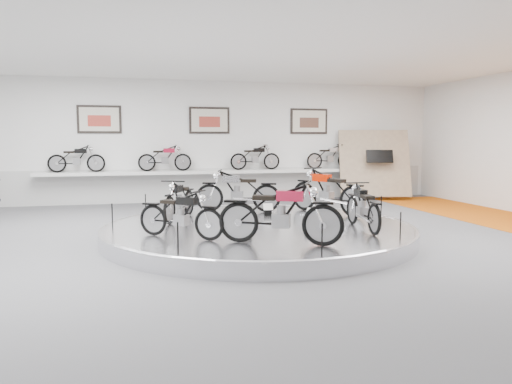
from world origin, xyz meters
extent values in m
plane|color=#565658|center=(0.00, 0.00, 0.00)|extent=(16.00, 16.00, 0.00)
plane|color=white|center=(0.00, 0.00, 4.00)|extent=(16.00, 16.00, 0.00)
plane|color=white|center=(0.00, 7.00, 2.00)|extent=(16.00, 0.00, 16.00)
cube|color=#BCBCBA|center=(0.00, 6.98, 0.55)|extent=(15.68, 0.04, 1.10)
cylinder|color=silver|center=(0.00, 0.30, 0.15)|extent=(6.40, 6.40, 0.30)
torus|color=#B2B2BA|center=(0.00, 0.30, 0.27)|extent=(6.40, 6.40, 0.10)
cube|color=silver|center=(0.00, 6.70, 1.00)|extent=(11.00, 0.55, 0.10)
cube|color=beige|center=(-3.50, 6.96, 2.70)|extent=(1.35, 0.06, 0.88)
cube|color=beige|center=(0.00, 6.96, 2.70)|extent=(1.35, 0.06, 0.88)
cube|color=beige|center=(3.50, 6.96, 2.70)|extent=(1.35, 0.06, 0.88)
cube|color=tan|center=(5.60, 6.10, 1.25)|extent=(2.56, 1.52, 2.30)
camera|label=1|loc=(-2.51, -9.63, 2.06)|focal=35.00mm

